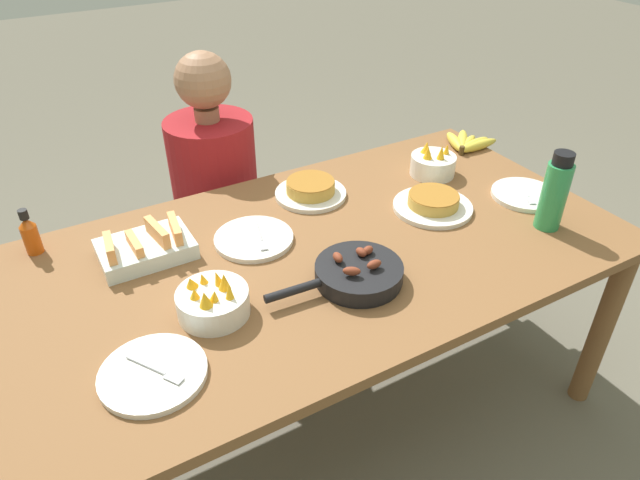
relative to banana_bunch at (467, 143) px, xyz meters
name	(u,v)px	position (x,y,z in m)	size (l,w,h in m)	color
ground_plane	(320,405)	(-0.86, -0.32, -0.73)	(14.00, 14.00, 0.00)	#666051
dining_table	(320,269)	(-0.86, -0.32, -0.10)	(1.87, 1.00, 0.72)	brown
banana_bunch	(467,143)	(0.00, 0.00, 0.00)	(0.21, 0.18, 0.04)	gold
melon_tray	(146,247)	(-1.32, -0.10, 0.01)	(0.26, 0.18, 0.10)	silver
skillet	(357,273)	(-0.85, -0.51, 0.01)	(0.40, 0.24, 0.08)	black
frittata_plate_center	(433,203)	(-0.42, -0.31, 0.00)	(0.26, 0.26, 0.06)	silver
frittata_plate_side	(311,190)	(-0.73, -0.03, 0.01)	(0.25, 0.25, 0.06)	silver
empty_plate_near_front	(153,373)	(-1.44, -0.57, -0.01)	(0.25, 0.25, 0.02)	silver
empty_plate_far_left	(525,195)	(-0.09, -0.40, -0.01)	(0.23, 0.23, 0.02)	silver
empty_plate_far_right	(254,239)	(-1.02, -0.18, -0.01)	(0.24, 0.24, 0.02)	silver
fruit_bowl_mango	(213,301)	(-1.24, -0.44, 0.02)	(0.19, 0.19, 0.12)	silver
fruit_bowl_citrus	(433,164)	(-0.27, -0.11, 0.02)	(0.16, 0.16, 0.13)	silver
water_bottle	(555,193)	(-0.18, -0.57, 0.10)	(0.08, 0.08, 0.26)	#2D9351
hot_sauce_bottle	(30,234)	(-1.61, 0.09, 0.04)	(0.05, 0.05, 0.15)	#C64C0F
person_figure	(219,215)	(-0.93, 0.40, -0.27)	(0.37, 0.37, 1.13)	black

